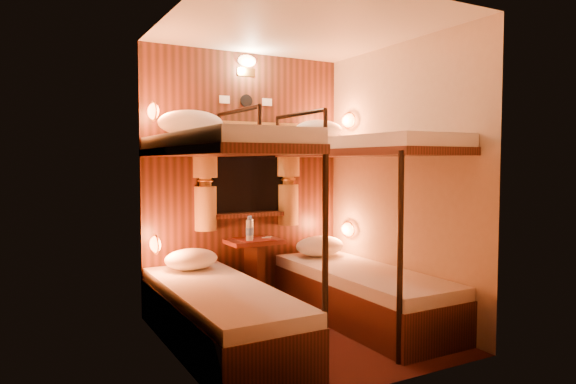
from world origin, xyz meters
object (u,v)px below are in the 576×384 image
bunk_right (361,257)px  table (254,264)px  bunk_left (219,272)px  bottle_left (249,230)px  bottle_right (250,229)px

bunk_right → table: 1.02m
bunk_right → bunk_left: bearing=180.0°
table → bottle_left: size_ratio=2.90×
table → bottle_right: (-0.03, 0.02, 0.33)m
bunk_left → bunk_right: same height
table → bottle_right: bearing=156.1°
bunk_left → table: 1.02m
bunk_right → table: bearing=129.7°
bottle_right → bunk_right: bearing=-49.4°
bunk_right → bottle_right: 1.06m
table → bottle_left: bearing=-141.6°
bottle_right → bunk_left: bearing=-127.6°
bunk_right → bottle_right: size_ratio=8.51×
bunk_left → bottle_right: (0.61, 0.80, 0.19)m
bottle_left → table: bearing=38.4°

